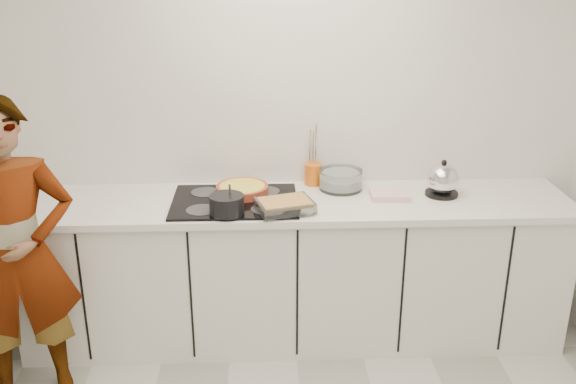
{
  "coord_description": "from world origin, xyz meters",
  "views": [
    {
      "loc": [
        -0.18,
        -2.19,
        2.28
      ],
      "look_at": [
        -0.05,
        1.05,
        1.05
      ],
      "focal_mm": 40.0,
      "sensor_mm": 36.0,
      "label": 1
    }
  ],
  "objects_px": {
    "baking_dish": "(285,205)",
    "cook": "(17,256)",
    "saucepan": "(227,204)",
    "kettle": "(443,180)",
    "hob": "(235,201)",
    "utensil_crock": "(313,174)",
    "mixing_bowl": "(341,180)",
    "tart_dish": "(242,189)"
  },
  "relations": [
    {
      "from": "baking_dish",
      "to": "cook",
      "type": "distance_m",
      "value": 1.41
    },
    {
      "from": "saucepan",
      "to": "kettle",
      "type": "height_order",
      "value": "kettle"
    },
    {
      "from": "baking_dish",
      "to": "cook",
      "type": "height_order",
      "value": "cook"
    },
    {
      "from": "hob",
      "to": "cook",
      "type": "xyz_separation_m",
      "value": [
        -1.08,
        -0.49,
        -0.09
      ]
    },
    {
      "from": "saucepan",
      "to": "cook",
      "type": "xyz_separation_m",
      "value": [
        -1.05,
        -0.29,
        -0.15
      ]
    },
    {
      "from": "saucepan",
      "to": "kettle",
      "type": "relative_size",
      "value": 1.06
    },
    {
      "from": "cook",
      "to": "utensil_crock",
      "type": "bearing_deg",
      "value": 8.05
    },
    {
      "from": "mixing_bowl",
      "to": "cook",
      "type": "bearing_deg",
      "value": -158.3
    },
    {
      "from": "baking_dish",
      "to": "utensil_crock",
      "type": "distance_m",
      "value": 0.49
    },
    {
      "from": "tart_dish",
      "to": "cook",
      "type": "xyz_separation_m",
      "value": [
        -1.13,
        -0.6,
        -0.12
      ]
    },
    {
      "from": "saucepan",
      "to": "baking_dish",
      "type": "relative_size",
      "value": 0.66
    },
    {
      "from": "tart_dish",
      "to": "utensil_crock",
      "type": "bearing_deg",
      "value": 22.41
    },
    {
      "from": "hob",
      "to": "cook",
      "type": "height_order",
      "value": "cook"
    },
    {
      "from": "saucepan",
      "to": "baking_dish",
      "type": "distance_m",
      "value": 0.32
    },
    {
      "from": "saucepan",
      "to": "baking_dish",
      "type": "height_order",
      "value": "saucepan"
    },
    {
      "from": "mixing_bowl",
      "to": "kettle",
      "type": "height_order",
      "value": "kettle"
    },
    {
      "from": "mixing_bowl",
      "to": "kettle",
      "type": "relative_size",
      "value": 1.54
    },
    {
      "from": "baking_dish",
      "to": "kettle",
      "type": "bearing_deg",
      "value": 13.77
    },
    {
      "from": "mixing_bowl",
      "to": "utensil_crock",
      "type": "height_order",
      "value": "utensil_crock"
    },
    {
      "from": "cook",
      "to": "tart_dish",
      "type": "bearing_deg",
      "value": 9.53
    },
    {
      "from": "baking_dish",
      "to": "utensil_crock",
      "type": "relative_size",
      "value": 2.66
    },
    {
      "from": "tart_dish",
      "to": "utensil_crock",
      "type": "xyz_separation_m",
      "value": [
        0.44,
        0.18,
        0.02
      ]
    },
    {
      "from": "utensil_crock",
      "to": "hob",
      "type": "bearing_deg",
      "value": -148.93
    },
    {
      "from": "tart_dish",
      "to": "cook",
      "type": "bearing_deg",
      "value": -152.1
    },
    {
      "from": "baking_dish",
      "to": "tart_dish",
      "type": "bearing_deg",
      "value": 131.99
    },
    {
      "from": "kettle",
      "to": "utensil_crock",
      "type": "distance_m",
      "value": 0.78
    },
    {
      "from": "saucepan",
      "to": "tart_dish",
      "type": "bearing_deg",
      "value": 75.93
    },
    {
      "from": "hob",
      "to": "tart_dish",
      "type": "relative_size",
      "value": 1.94
    },
    {
      "from": "hob",
      "to": "baking_dish",
      "type": "xyz_separation_m",
      "value": [
        0.28,
        -0.16,
        0.04
      ]
    },
    {
      "from": "tart_dish",
      "to": "saucepan",
      "type": "bearing_deg",
      "value": -104.07
    },
    {
      "from": "baking_dish",
      "to": "cook",
      "type": "bearing_deg",
      "value": -166.61
    },
    {
      "from": "tart_dish",
      "to": "baking_dish",
      "type": "height_order",
      "value": "baking_dish"
    },
    {
      "from": "utensil_crock",
      "to": "saucepan",
      "type": "bearing_deg",
      "value": -136.65
    },
    {
      "from": "hob",
      "to": "mixing_bowl",
      "type": "distance_m",
      "value": 0.67
    },
    {
      "from": "mixing_bowl",
      "to": "baking_dish",
      "type": "bearing_deg",
      "value": -134.53
    },
    {
      "from": "tart_dish",
      "to": "mixing_bowl",
      "type": "distance_m",
      "value": 0.6
    },
    {
      "from": "baking_dish",
      "to": "kettle",
      "type": "height_order",
      "value": "kettle"
    },
    {
      "from": "utensil_crock",
      "to": "tart_dish",
      "type": "bearing_deg",
      "value": -157.59
    },
    {
      "from": "baking_dish",
      "to": "mixing_bowl",
      "type": "distance_m",
      "value": 0.5
    },
    {
      "from": "hob",
      "to": "mixing_bowl",
      "type": "relative_size",
      "value": 2.12
    },
    {
      "from": "saucepan",
      "to": "baking_dish",
      "type": "bearing_deg",
      "value": 5.89
    },
    {
      "from": "utensil_crock",
      "to": "cook",
      "type": "bearing_deg",
      "value": -153.58
    }
  ]
}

